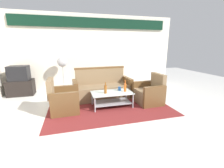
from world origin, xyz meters
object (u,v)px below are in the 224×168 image
Objects in this scene: couch at (102,88)px; coffee_table at (112,97)px; bottle_orange at (125,87)px; television at (19,73)px; cup at (119,89)px; armchair_left at (63,101)px; pedestal_fan at (62,64)px; armchair_right at (149,94)px; tv_stand at (21,88)px; bottle_brown at (105,89)px.

couch reaches higher than coffee_table.
bottle_orange is 0.51× the size of television.
armchair_left is at bearing -175.84° from cup.
armchair_left reaches higher than bottle_orange.
pedestal_fan reaches higher than armchair_left.
armchair_right is 1.06× the size of tv_stand.
pedestal_fan is at bearing -44.33° from couch.
couch is at bearing -21.40° from tv_stand.
television is (-2.52, 1.83, 0.24)m from bottle_brown.
couch is at bearing 160.16° from television.
coffee_table is at bearing 10.98° from bottle_brown.
armchair_left reaches higher than cup.
pedestal_fan is at bearing 132.26° from bottle_orange.
bottle_brown is at bearing 81.76° from couch.
cup is 0.08× the size of pedestal_fan.
cup is at bearing 27.70° from coffee_table.
bottle_orange is 3.58m from tv_stand.
bottle_orange is 0.39× the size of tv_stand.
pedestal_fan is at bearing -176.44° from television.
bottle_brown is at bearing -169.02° from coffee_table.
couch is 0.84m from bottle_brown.
bottle_brown reaches higher than coffee_table.
tv_stand is at bearing -177.94° from pedestal_fan.
coffee_table is at bearing -33.53° from tv_stand.
armchair_right is at bearing 0.80° from bottle_brown.
armchair_right reaches higher than tv_stand.
armchair_left is at bearing 178.87° from coffee_table.
bottle_orange is 2.56m from pedestal_fan.
armchair_left is 0.67× the size of pedestal_fan.
armchair_left reaches higher than bottle_brown.
couch is 2.79m from tv_stand.
bottle_orange is (0.48, -0.79, 0.21)m from couch.
television is 1.42m from pedestal_fan.
coffee_table is (1.27, -0.02, -0.02)m from armchair_left.
pedestal_fan is at bearing 125.50° from coffee_table.
television reaches higher than coffee_table.
pedestal_fan is (-1.69, 1.86, 0.49)m from bottle_orange.
couch is 2.16× the size of armchair_right.
armchair_left and armchair_right have the same top height.
bottle_brown is 0.38× the size of tv_stand.
couch is at bearing 121.35° from bottle_orange.
coffee_table is 0.32m from bottle_brown.
couch reaches higher than bottle_orange.
bottle_orange is at bearing 87.06° from armchair_right.
armchair_right is 4.26m from television.
television reaches higher than bottle_brown.
cup is at bearing 92.35° from armchair_left.
television is (-2.71, 1.80, 0.49)m from coffee_table.
bottle_orange is 0.56m from bottle_brown.
bottle_brown is at bearing 145.60° from television.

